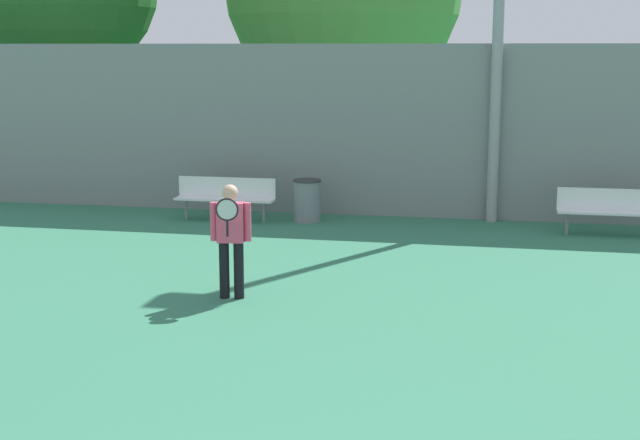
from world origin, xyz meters
The scene contains 5 objects.
tennis_player centered at (-2.01, 7.20, 0.90)m, with size 0.56×0.44×1.59m.
bench_courtside_near centered at (-3.80, 12.66, 0.53)m, with size 2.02×0.40×0.85m.
bench_courtside_far centered at (3.62, 12.66, 0.53)m, with size 1.93×0.40×0.85m.
trash_bin centered at (-2.17, 12.86, 0.42)m, with size 0.56×0.56×0.84m.
back_fence centered at (0.00, 13.74, 1.75)m, with size 28.31×0.06×3.50m.
Camera 1 is at (1.54, -4.25, 3.43)m, focal length 50.00 mm.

